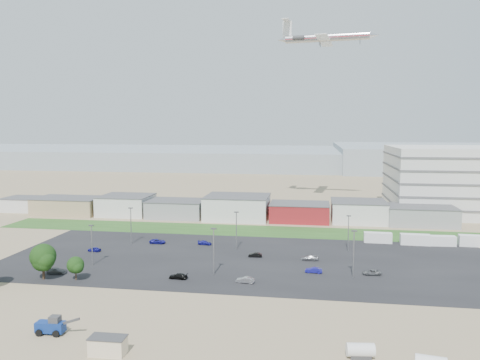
% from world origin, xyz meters
% --- Properties ---
extents(ground, '(700.00, 700.00, 0.00)m').
position_xyz_m(ground, '(0.00, 0.00, 0.00)').
color(ground, '#857455').
rests_on(ground, ground).
extents(parking_lot, '(120.00, 50.00, 0.01)m').
position_xyz_m(parking_lot, '(5.00, 20.00, 0.01)').
color(parking_lot, black).
rests_on(parking_lot, ground).
extents(grass_strip, '(160.00, 16.00, 0.02)m').
position_xyz_m(grass_strip, '(0.00, 52.00, 0.01)').
color(grass_strip, '#254A1B').
rests_on(grass_strip, ground).
extents(hills_backdrop, '(700.00, 200.00, 9.00)m').
position_xyz_m(hills_backdrop, '(40.00, 315.00, 4.50)').
color(hills_backdrop, gray).
rests_on(hills_backdrop, ground).
extents(building_row, '(170.00, 20.00, 8.00)m').
position_xyz_m(building_row, '(-17.00, 71.00, 4.00)').
color(building_row, silver).
rests_on(building_row, ground).
extents(portable_shed, '(5.31, 2.83, 2.65)m').
position_xyz_m(portable_shed, '(-8.18, -31.03, 1.32)').
color(portable_shed, beige).
rests_on(portable_shed, ground).
extents(telehandler, '(7.22, 2.67, 2.97)m').
position_xyz_m(telehandler, '(-19.95, -26.15, 1.49)').
color(telehandler, navy).
rests_on(telehandler, ground).
extents(storage_tank_nw, '(4.06, 2.36, 2.32)m').
position_xyz_m(storage_tank_nw, '(27.30, -26.45, 1.16)').
color(storage_tank_nw, silver).
rests_on(storage_tank_nw, ground).
extents(box_trailer_a, '(7.67, 2.63, 2.85)m').
position_xyz_m(box_trailer_a, '(38.69, 42.38, 1.42)').
color(box_trailer_a, silver).
rests_on(box_trailer_a, ground).
extents(box_trailer_b, '(7.98, 2.74, 2.96)m').
position_xyz_m(box_trailer_b, '(48.53, 41.39, 1.48)').
color(box_trailer_b, silver).
rests_on(box_trailer_b, ground).
extents(box_trailer_c, '(7.39, 2.68, 2.73)m').
position_xyz_m(box_trailer_c, '(55.52, 41.53, 1.36)').
color(box_trailer_c, silver).
rests_on(box_trailer_c, ground).
extents(box_trailer_d, '(8.16, 2.85, 3.02)m').
position_xyz_m(box_trailer_d, '(64.15, 42.16, 1.51)').
color(box_trailer_d, silver).
rests_on(box_trailer_d, ground).
extents(tree_mid, '(5.79, 5.79, 8.69)m').
position_xyz_m(tree_mid, '(-36.19, -1.53, 4.34)').
color(tree_mid, black).
rests_on(tree_mid, ground).
extents(tree_right, '(4.80, 4.80, 7.19)m').
position_xyz_m(tree_right, '(-36.13, -1.84, 3.60)').
color(tree_right, black).
rests_on(tree_right, ground).
extents(tree_near, '(3.83, 3.83, 5.75)m').
position_xyz_m(tree_near, '(-29.07, -1.12, 2.88)').
color(tree_near, black).
rests_on(tree_near, ground).
extents(lightpole_front_l, '(1.13, 0.47, 9.57)m').
position_xyz_m(lightpole_front_l, '(-30.67, 9.72, 4.78)').
color(lightpole_front_l, slate).
rests_on(lightpole_front_l, ground).
extents(lightpole_front_m, '(1.22, 0.51, 10.36)m').
position_xyz_m(lightpole_front_m, '(-0.93, 7.23, 5.18)').
color(lightpole_front_m, slate).
rests_on(lightpole_front_m, ground).
extents(lightpole_front_r, '(1.22, 0.51, 10.37)m').
position_xyz_m(lightpole_front_r, '(29.23, 9.61, 5.18)').
color(lightpole_front_r, slate).
rests_on(lightpole_front_r, ground).
extents(lightpole_back_l, '(1.20, 0.50, 10.17)m').
position_xyz_m(lightpole_back_l, '(-29.40, 30.49, 5.09)').
color(lightpole_back_l, slate).
rests_on(lightpole_back_l, ground).
extents(lightpole_back_m, '(1.19, 0.49, 10.08)m').
position_xyz_m(lightpole_back_m, '(0.48, 29.32, 5.04)').
color(lightpole_back_m, slate).
rests_on(lightpole_back_m, ground).
extents(lightpole_back_r, '(1.11, 0.46, 9.47)m').
position_xyz_m(lightpole_back_r, '(29.72, 31.75, 4.73)').
color(lightpole_back_r, slate).
rests_on(lightpole_back_r, ground).
extents(airliner, '(43.89, 32.67, 12.03)m').
position_xyz_m(airliner, '(24.97, 104.88, 68.14)').
color(airliner, silver).
extents(parked_car_0, '(4.14, 2.15, 1.12)m').
position_xyz_m(parked_car_0, '(33.50, 12.20, 0.56)').
color(parked_car_0, '#595B5E').
rests_on(parked_car_0, ground).
extents(parked_car_1, '(3.90, 1.62, 1.25)m').
position_xyz_m(parked_car_1, '(20.84, 11.67, 0.63)').
color(parked_car_1, navy).
rests_on(parked_car_1, ground).
extents(parked_car_3, '(4.19, 2.01, 1.18)m').
position_xyz_m(parked_car_3, '(-7.84, 2.99, 0.59)').
color(parked_car_3, black).
rests_on(parked_car_3, ground).
extents(parked_car_5, '(3.52, 1.70, 1.16)m').
position_xyz_m(parked_car_5, '(-35.80, 21.07, 0.58)').
color(parked_car_5, navy).
rests_on(parked_car_5, ground).
extents(parked_car_6, '(4.01, 1.97, 1.12)m').
position_xyz_m(parked_car_6, '(-8.88, 32.44, 0.56)').
color(parked_car_6, navy).
rests_on(parked_car_6, ground).
extents(parked_car_7, '(3.44, 1.33, 1.12)m').
position_xyz_m(parked_car_7, '(6.39, 22.31, 0.56)').
color(parked_car_7, black).
rests_on(parked_car_7, ground).
extents(parked_car_9, '(4.46, 2.06, 1.24)m').
position_xyz_m(parked_car_9, '(-22.23, 31.77, 0.62)').
color(parked_car_9, navy).
rests_on(parked_car_9, ground).
extents(parked_car_10, '(4.50, 2.07, 1.27)m').
position_xyz_m(parked_car_10, '(-35.48, 2.26, 0.64)').
color(parked_car_10, '#595B5E').
rests_on(parked_car_10, ground).
extents(parked_car_12, '(4.28, 1.85, 1.23)m').
position_xyz_m(parked_car_12, '(19.85, 21.52, 0.61)').
color(parked_car_12, '#A5A5AA').
rests_on(parked_car_12, ground).
extents(parked_car_13, '(3.92, 1.66, 1.26)m').
position_xyz_m(parked_car_13, '(6.72, 2.57, 0.63)').
color(parked_car_13, '#A5A5AA').
rests_on(parked_car_13, ground).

